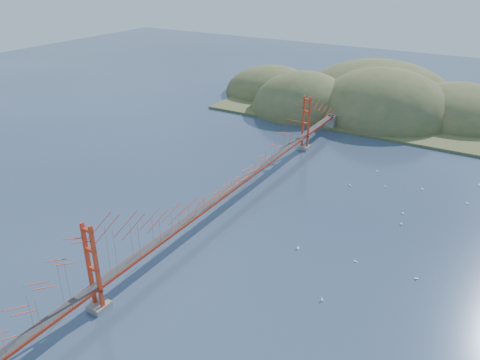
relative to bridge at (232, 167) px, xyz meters
The scene contains 15 objects.
ground 7.01m from the bridge, 90.00° to the right, with size 320.00×320.00×0.00m, color #2A3B55.
bridge is the anchor object (origin of this frame).
far_headlands 68.73m from the bridge, 88.14° to the left, with size 84.00×58.00×25.00m.
sailboat_0 17.70m from the bridge, 22.71° to the right, with size 0.60×0.66×0.74m.
sailboat_16 23.80m from the bridge, 49.71° to the left, with size 0.65×0.65×0.69m.
sailboat_12 31.97m from the bridge, 56.68° to the left, with size 0.58×0.53×0.65m.
sailboat_1 29.01m from the bridge, 24.78° to the left, with size 0.53×0.53×0.59m.
sailboat_13 32.39m from the bridge, ahead, with size 0.58×0.58×0.61m.
sailboat_6 27.75m from the bridge, 34.03° to the right, with size 0.57×0.59×0.66m.
sailboat_17 40.65m from the bridge, 31.52° to the left, with size 0.57×0.53×0.64m.
sailboat_8 35.37m from the bridge, 40.52° to the left, with size 0.59×0.59×0.62m.
sailboat_3 29.51m from the bridge, 44.87° to the left, with size 0.51×0.50×0.57m.
sailboat_14 28.29m from the bridge, 17.53° to the left, with size 0.51×0.55×0.61m.
sailboat_2 24.78m from the bridge, 12.56° to the right, with size 0.54×0.46×0.62m.
sailboat_15 46.45m from the bridge, 40.35° to the left, with size 0.40×0.49×0.58m.
Camera 1 is at (36.99, -58.87, 38.11)m, focal length 35.00 mm.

